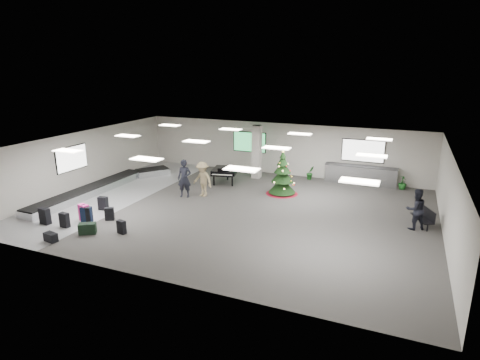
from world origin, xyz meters
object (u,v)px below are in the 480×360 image
at_px(service_counter, 360,175).
at_px(traveler_bench, 416,209).
at_px(pink_suitcase, 84,213).
at_px(traveler_a, 184,179).
at_px(baggage_carousel, 103,187).
at_px(potted_plant_right, 403,182).
at_px(grand_piano, 225,171).
at_px(christmas_tree, 282,179).
at_px(traveler_b, 203,179).
at_px(potted_plant_left, 310,173).
at_px(bench, 425,216).

bearing_deg(service_counter, traveler_bench, -64.09).
xyz_separation_m(pink_suitcase, traveler_a, (2.39, 4.65, 0.61)).
distance_m(baggage_carousel, traveler_a, 4.82).
xyz_separation_m(pink_suitcase, potted_plant_right, (12.83, 10.46, 0.01)).
bearing_deg(baggage_carousel, grand_piano, 34.99).
bearing_deg(grand_piano, christmas_tree, -23.02).
xyz_separation_m(christmas_tree, potted_plant_right, (5.92, 3.36, -0.45)).
height_order(christmas_tree, traveler_b, christmas_tree).
relative_size(pink_suitcase, potted_plant_left, 0.94).
distance_m(grand_piano, potted_plant_left, 5.15).
xyz_separation_m(bench, traveler_a, (-11.44, -0.42, 0.52)).
bearing_deg(grand_piano, baggage_carousel, -157.65).
distance_m(service_counter, bench, 6.44).
xyz_separation_m(service_counter, grand_piano, (-7.28, -2.84, 0.17)).
xyz_separation_m(bench, potted_plant_left, (-6.17, 5.36, -0.06)).
bearing_deg(bench, potted_plant_left, 114.30).
bearing_deg(potted_plant_right, christmas_tree, -150.42).
distance_m(baggage_carousel, traveler_bench, 15.76).
bearing_deg(bench, christmas_tree, 138.92).
height_order(baggage_carousel, service_counter, service_counter).
height_order(bench, traveler_bench, traveler_bench).
height_order(baggage_carousel, grand_piano, grand_piano).
height_order(christmas_tree, potted_plant_right, christmas_tree).
bearing_deg(potted_plant_right, pink_suitcase, -140.82).
bearing_deg(bench, potted_plant_right, 75.76).
xyz_separation_m(baggage_carousel, pink_suitcase, (2.30, -3.88, 0.17)).
bearing_deg(christmas_tree, grand_piano, 169.62).
relative_size(christmas_tree, traveler_bench, 1.39).
height_order(pink_suitcase, traveler_bench, traveler_bench).
bearing_deg(potted_plant_left, potted_plant_right, 0.31).
bearing_deg(traveler_bench, baggage_carousel, -27.57).
distance_m(bench, traveler_b, 10.64).
bearing_deg(potted_plant_right, potted_plant_left, -179.69).
relative_size(christmas_tree, grand_piano, 1.21).
height_order(pink_suitcase, traveler_a, traveler_a).
height_order(christmas_tree, potted_plant_left, christmas_tree).
height_order(baggage_carousel, potted_plant_left, potted_plant_left).
height_order(grand_piano, traveler_b, traveler_b).
distance_m(service_counter, traveler_a, 10.11).
height_order(traveler_a, potted_plant_left, traveler_a).
bearing_deg(pink_suitcase, traveler_b, 71.75).
relative_size(service_counter, traveler_b, 2.20).
bearing_deg(potted_plant_right, traveler_bench, -84.13).
relative_size(traveler_b, potted_plant_left, 2.23).
distance_m(pink_suitcase, bench, 14.73).
height_order(christmas_tree, traveler_bench, christmas_tree).
xyz_separation_m(service_counter, traveler_bench, (2.89, -5.95, 0.33)).
distance_m(grand_piano, potted_plant_right, 9.95).
xyz_separation_m(baggage_carousel, traveler_b, (5.50, 1.24, 0.71)).
xyz_separation_m(baggage_carousel, potted_plant_left, (9.96, 6.56, 0.20)).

